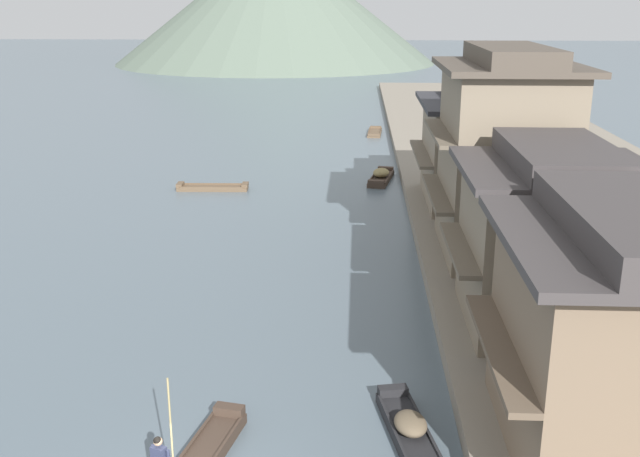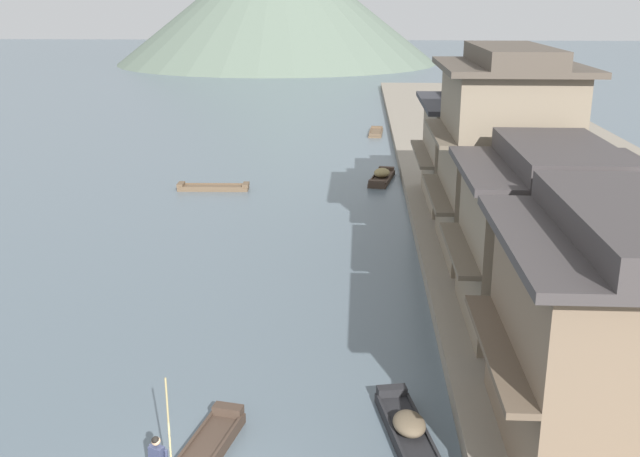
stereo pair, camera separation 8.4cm
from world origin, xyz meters
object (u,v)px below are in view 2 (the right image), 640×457
Objects in this scene: boat_moored_third at (409,432)px; house_waterfront_tall at (504,155)px; boat_moored_second at (382,176)px; boat_moored_nearest at (213,188)px; boat_moored_far at (376,133)px; house_waterfront_second at (552,239)px; house_waterfront_narrow at (477,147)px; house_waterfront_nearest at (618,335)px.

boat_moored_third is 15.23m from house_waterfront_tall.
boat_moored_third is (-0.06, -29.00, -0.03)m from boat_moored_second.
boat_moored_nearest is 10.68m from boat_moored_second.
boat_moored_third is (10.22, -26.14, 0.12)m from boat_moored_nearest.
house_waterfront_second is at bearing -82.90° from boat_moored_far.
house_waterfront_narrow is at bearing 77.62° from boat_moored_third.
boat_moored_third is at bearing 169.54° from house_waterfront_nearest.
house_waterfront_nearest is at bearing -91.87° from house_waterfront_second.
boat_moored_nearest is at bearing 111.36° from boat_moored_third.
boat_moored_third is 1.00× the size of boat_moored_far.
boat_moored_nearest is 22.49m from boat_moored_far.
boat_moored_nearest is at bearing -117.06° from boat_moored_far.
boat_moored_second is 0.50× the size of house_waterfront_tall.
boat_moored_second is at bearing 102.24° from house_waterfront_second.
boat_moored_nearest is 0.67× the size of house_waterfront_second.
house_waterfront_nearest and house_waterfront_second have the same top height.
house_waterfront_narrow is (-0.09, 15.78, -0.01)m from house_waterfront_second.
house_waterfront_second is at bearing -52.41° from boat_moored_nearest.
boat_moored_nearest is 25.12m from house_waterfront_second.
house_waterfront_second is 7.45m from house_waterfront_tall.
house_waterfront_second reaches higher than boat_moored_far.
house_waterfront_second is at bearing 88.13° from house_waterfront_nearest.
house_waterfront_tall reaches higher than house_waterfront_nearest.
boat_moored_far is 0.61× the size of house_waterfront_nearest.
boat_moored_far is at bearing 89.99° from boat_moored_third.
boat_moored_nearest is 0.99× the size of boat_moored_second.
boat_moored_second is 23.34m from house_waterfront_second.
boat_moored_far is 0.52× the size of house_waterfront_narrow.
house_waterfront_second reaches higher than boat_moored_nearest.
boat_moored_nearest is 1.02× the size of boat_moored_far.
house_waterfront_narrow is at bearing -54.74° from boat_moored_second.
house_waterfront_second is at bearing -87.42° from house_waterfront_tall.
house_waterfront_nearest reaches higher than boat_moored_far.
boat_moored_third is at bearing -68.64° from boat_moored_nearest.
house_waterfront_nearest is (4.71, -47.04, 3.46)m from boat_moored_far.
boat_moored_third is 22.97m from house_waterfront_narrow.
boat_moored_third reaches higher than boat_moored_far.
house_waterfront_tall is at bearing -73.33° from boat_moored_second.
house_waterfront_nearest is at bearing -84.28° from boat_moored_far.
house_waterfront_tall is 8.55m from house_waterfront_narrow.
boat_moored_nearest reaches higher than boat_moored_far.
house_waterfront_nearest is 1.07× the size of house_waterfront_second.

